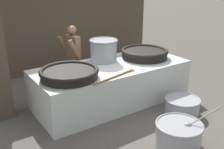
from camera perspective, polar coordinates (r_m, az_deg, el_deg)
ground_plane at (r=6.29m, az=0.00°, el=-5.70°), size 60.00×60.00×0.00m
back_wall at (r=8.29m, az=-11.62°, el=12.62°), size 6.56×0.24×3.40m
hearth_platform at (r=6.11m, az=0.00°, el=-1.95°), size 3.56×1.53×0.89m
giant_wok_near at (r=5.24m, az=-9.30°, el=0.33°), size 1.18×1.18×0.19m
giant_wok_far at (r=6.55m, az=7.10°, el=4.65°), size 1.16×1.16×0.22m
stock_pot at (r=6.20m, az=-1.83°, el=5.38°), size 0.67×0.67×0.52m
stirring_paddle at (r=5.27m, az=1.08°, el=-0.28°), size 1.14×0.33×0.04m
cook at (r=6.72m, az=-8.51°, el=4.07°), size 0.41×0.62×1.67m
prep_bowl_vegetables at (r=4.78m, az=14.32°, el=-12.30°), size 0.96×0.82×0.75m
prep_bowl_meat at (r=5.86m, az=15.05°, el=-6.46°), size 0.76×0.76×0.35m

